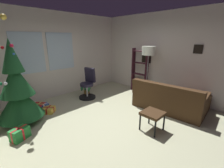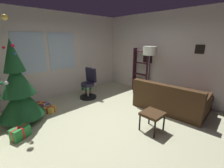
{
  "view_description": "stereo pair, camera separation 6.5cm",
  "coord_description": "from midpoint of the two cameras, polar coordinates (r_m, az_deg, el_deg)",
  "views": [
    {
      "loc": [
        -2.31,
        -2.33,
        1.97
      ],
      "look_at": [
        0.08,
        0.08,
        0.94
      ],
      "focal_mm": 24.26,
      "sensor_mm": 36.0,
      "label": 1
    },
    {
      "loc": [
        -2.27,
        -2.38,
        1.97
      ],
      "look_at": [
        0.08,
        0.08,
        0.94
      ],
      "focal_mm": 24.26,
      "sensor_mm": 36.0,
      "label": 2
    }
  ],
  "objects": [
    {
      "name": "gift_box_blue",
      "position": [
        4.76,
        -24.89,
        -8.0
      ],
      "size": [
        0.3,
        0.2,
        0.2
      ],
      "color": "#2D4C99",
      "rests_on": "ground_plane"
    },
    {
      "name": "wall_back_with_windows",
      "position": [
        5.53,
        -20.53,
        10.04
      ],
      "size": [
        5.08,
        0.12,
        2.81
      ],
      "color": "beige",
      "rests_on": "ground_plane"
    },
    {
      "name": "bookshelf",
      "position": [
        5.78,
        10.01,
        4.03
      ],
      "size": [
        0.18,
        0.64,
        1.62
      ],
      "color": "#381620",
      "rests_on": "ground_plane"
    },
    {
      "name": "wall_right_with_frames",
      "position": [
        5.45,
        19.7,
        9.98
      ],
      "size": [
        0.12,
        5.21,
        2.81
      ],
      "color": "beige",
      "rests_on": "ground_plane"
    },
    {
      "name": "couch",
      "position": [
        4.7,
        21.98,
        -5.43
      ],
      "size": [
        1.79,
        1.93,
        0.83
      ],
      "color": "#3B2615",
      "rests_on": "ground_plane"
    },
    {
      "name": "office_chair",
      "position": [
        5.2,
        -9.42,
        -0.88
      ],
      "size": [
        0.57,
        0.56,
        1.02
      ],
      "color": "black",
      "rests_on": "ground_plane"
    },
    {
      "name": "ground_plane",
      "position": [
        3.86,
        -0.47,
        -14.68
      ],
      "size": [
        5.08,
        5.21,
        0.1
      ],
      "primitive_type": "cube",
      "color": "#B2B590"
    },
    {
      "name": "footstool",
      "position": [
        3.46,
        14.53,
        -11.16
      ],
      "size": [
        0.44,
        0.43,
        0.43
      ],
      "color": "#3B2615",
      "rests_on": "ground_plane"
    },
    {
      "name": "floor_lamp",
      "position": [
        5.14,
        13.24,
        11.17
      ],
      "size": [
        0.43,
        0.43,
        1.72
      ],
      "color": "slate",
      "rests_on": "ground_plane"
    },
    {
      "name": "holiday_tree",
      "position": [
        4.13,
        -32.42,
        -2.07
      ],
      "size": [
        1.02,
        1.02,
        2.44
      ],
      "color": "#4C331E",
      "rests_on": "ground_plane"
    },
    {
      "name": "gift_box_green",
      "position": [
        3.73,
        -31.84,
        -15.65
      ],
      "size": [
        0.39,
        0.33,
        0.25
      ],
      "color": "#1E722D",
      "rests_on": "ground_plane"
    },
    {
      "name": "potted_plant",
      "position": [
        5.44,
        -9.85,
        -1.42
      ],
      "size": [
        0.43,
        0.37,
        0.61
      ],
      "color": "olive",
      "rests_on": "ground_plane"
    },
    {
      "name": "gift_box_red",
      "position": [
        4.81,
        -26.23,
        -7.85
      ],
      "size": [
        0.4,
        0.41,
        0.2
      ],
      "color": "red",
      "rests_on": "ground_plane"
    },
    {
      "name": "gift_box_gold",
      "position": [
        4.58,
        -23.12,
        -8.96
      ],
      "size": [
        0.4,
        0.4,
        0.16
      ],
      "color": "gold",
      "rests_on": "ground_plane"
    }
  ]
}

